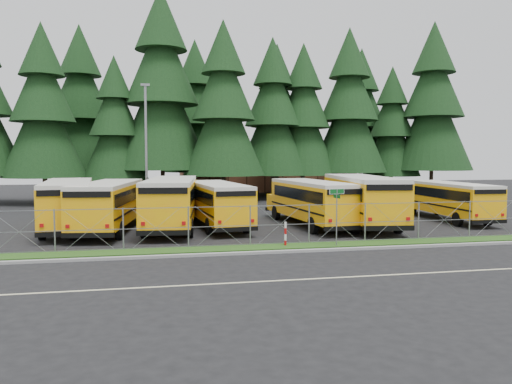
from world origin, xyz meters
The scene contains 29 objects.
ground centered at (0.00, 0.00, 0.00)m, with size 120.00×120.00×0.00m, color black.
curb centered at (0.00, -3.10, 0.06)m, with size 50.00×0.25×0.12m, color gray.
grass_verge centered at (0.00, -1.70, 0.03)m, with size 50.00×1.40×0.06m, color #204413.
road_lane_line centered at (0.00, -8.00, 0.01)m, with size 50.00×0.12×0.01m, color beige.
chainlink_fence centered at (0.00, -1.00, 1.00)m, with size 44.00×0.10×2.00m, color gray, non-canonical shape.
brick_building centered at (6.00, 40.00, 3.00)m, with size 22.00×10.00×6.00m, color brown.
bus_0 centered at (-13.51, 6.22, 1.47)m, with size 2.65×11.22×2.94m, color #FFB608, non-canonical shape.
bus_1 centered at (-11.09, 5.44, 1.44)m, with size 2.60×11.01×2.89m, color #FFB608, non-canonical shape.
bus_2 centered at (-7.51, 5.57, 1.53)m, with size 2.75×11.64×3.05m, color #FFB608, non-canonical shape.
bus_3 centered at (-4.79, 5.93, 1.37)m, with size 2.47×10.46×2.74m, color #FFB608, non-canonical shape.
bus_5 centered at (1.08, 5.18, 1.42)m, with size 2.55×10.82×2.84m, color #FFB608, non-canonical shape.
bus_6 centered at (4.27, 4.84, 1.56)m, with size 2.82×11.93×3.13m, color #FFB608, non-canonical shape.
bus_east centered at (11.17, 5.90, 1.30)m, with size 2.34×9.92×2.60m, color #FFB608, non-canonical shape.
street_sign centered at (0.06, -2.02, 2.03)m, with size 0.82×0.54×2.81m.
striped_bollard centered at (-2.37, -1.53, 0.60)m, with size 0.11×0.11×1.20m, color #B20C0C.
light_standard centered at (-9.11, 16.29, 5.50)m, with size 0.70×0.35×10.14m.
conifer_1 centered at (-18.46, 24.68, 8.36)m, with size 7.56×7.56×16.72m, color black, non-canonical shape.
conifer_2 centered at (-12.13, 25.47, 7.04)m, with size 6.37×6.37×14.08m, color black, non-canonical shape.
conifer_3 centered at (-7.64, 26.09, 10.53)m, with size 9.52×9.52×21.06m, color black, non-canonical shape.
conifer_4 centered at (-1.87, 23.25, 8.72)m, with size 7.89×7.89×17.44m, color black, non-canonical shape.
conifer_5 centered at (3.69, 26.19, 8.38)m, with size 7.57×7.57×16.75m, color black, non-canonical shape.
conifer_6 centered at (7.28, 27.01, 8.23)m, with size 7.45×7.45×16.47m, color black, non-canonical shape.
conifer_7 centered at (12.41, 26.89, 9.17)m, with size 8.29×8.29×18.34m, color black, non-canonical shape.
conifer_8 centered at (18.47, 28.79, 7.38)m, with size 6.67×6.67×14.75m, color black, non-canonical shape.
conifer_9 centered at (22.45, 26.80, 9.76)m, with size 8.83×8.83×19.52m, color black, non-canonical shape.
conifer_10 centered at (-16.06, 31.71, 9.20)m, with size 8.32×8.32×18.40m, color black, non-canonical shape.
conifer_11 centered at (-3.71, 33.69, 8.92)m, with size 8.07×8.07×17.84m, color black, non-canonical shape.
conifer_12 centered at (5.32, 30.80, 8.57)m, with size 7.75×7.75×17.14m, color black, non-canonical shape.
conifer_13 centered at (16.56, 33.18, 8.81)m, with size 7.97×7.97×17.62m, color black, non-canonical shape.
Camera 1 is at (-8.62, -24.69, 4.33)m, focal length 35.00 mm.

